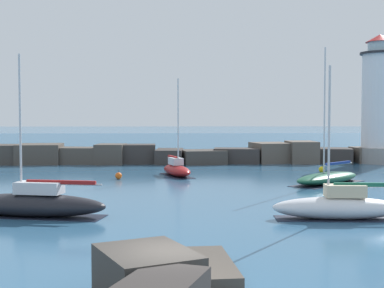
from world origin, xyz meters
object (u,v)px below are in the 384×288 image
at_px(mooring_buoy_far_side, 119,176).
at_px(lighthouse, 379,107).
at_px(sailboat_moored_0, 328,178).
at_px(sailboat_moored_1, 177,169).
at_px(sailboat_moored_5, 33,203).
at_px(mooring_buoy_orange_near, 322,169).
at_px(sailboat_moored_3, 339,206).

bearing_deg(mooring_buoy_far_side, lighthouse, 28.07).
bearing_deg(sailboat_moored_0, sailboat_moored_1, 152.74).
height_order(sailboat_moored_0, sailboat_moored_5, sailboat_moored_0).
distance_m(lighthouse, sailboat_moored_1, 27.46).
bearing_deg(mooring_buoy_far_side, mooring_buoy_orange_near, 14.58).
bearing_deg(mooring_buoy_far_side, sailboat_moored_5, -99.62).
bearing_deg(sailboat_moored_0, lighthouse, 58.68).
bearing_deg(sailboat_moored_3, mooring_buoy_orange_near, 76.12).
xyz_separation_m(sailboat_moored_1, mooring_buoy_far_side, (-5.01, -2.50, -0.32)).
height_order(mooring_buoy_orange_near, mooring_buoy_far_side, mooring_buoy_orange_near).
relative_size(mooring_buoy_orange_near, mooring_buoy_far_side, 1.01).
relative_size(lighthouse, mooring_buoy_orange_near, 18.68).
distance_m(lighthouse, sailboat_moored_0, 23.00).
relative_size(sailboat_moored_0, sailboat_moored_5, 1.24).
xyz_separation_m(sailboat_moored_1, sailboat_moored_5, (-7.91, -19.59, 0.09)).
height_order(lighthouse, sailboat_moored_0, lighthouse).
relative_size(sailboat_moored_5, mooring_buoy_far_side, 11.03).
bearing_deg(sailboat_moored_5, mooring_buoy_far_side, 80.38).
distance_m(lighthouse, mooring_buoy_orange_near, 15.35).
height_order(sailboat_moored_3, mooring_buoy_orange_near, sailboat_moored_3).
xyz_separation_m(mooring_buoy_orange_near, mooring_buoy_far_side, (-19.05, -4.96, -0.00)).
xyz_separation_m(sailboat_moored_1, mooring_buoy_orange_near, (14.04, 2.46, -0.32)).
bearing_deg(sailboat_moored_0, mooring_buoy_orange_near, 77.06).
distance_m(sailboat_moored_5, mooring_buoy_orange_near, 31.12).
relative_size(sailboat_moored_3, mooring_buoy_orange_near, 10.03).
height_order(lighthouse, sailboat_moored_5, lighthouse).
relative_size(lighthouse, sailboat_moored_0, 1.38).
xyz_separation_m(lighthouse, sailboat_moored_1, (-23.59, -12.76, -5.89)).
xyz_separation_m(lighthouse, mooring_buoy_far_side, (-28.60, -15.25, -6.21)).
height_order(sailboat_moored_3, sailboat_moored_5, sailboat_moored_5).
xyz_separation_m(sailboat_moored_0, mooring_buoy_far_side, (-17.06, 3.71, -0.20)).
xyz_separation_m(sailboat_moored_0, sailboat_moored_3, (-3.80, -14.79, 0.19)).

